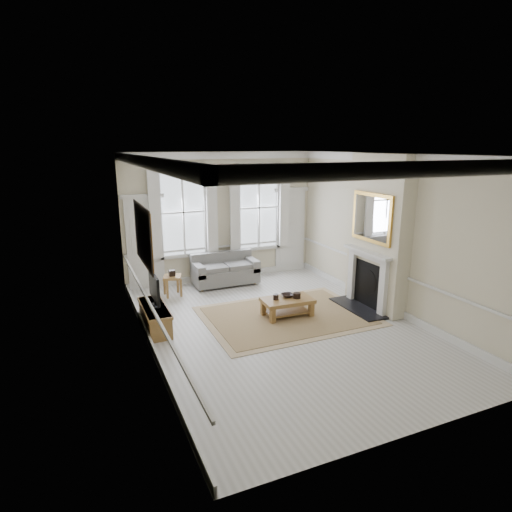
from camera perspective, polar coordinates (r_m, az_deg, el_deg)
name	(u,v)px	position (r m, az deg, el deg)	size (l,w,h in m)	color
floor	(282,327)	(8.74, 3.43, -9.46)	(7.20, 7.20, 0.00)	#B7B5AD
ceiling	(284,154)	(7.98, 3.81, 13.44)	(7.20, 7.20, 0.00)	white
back_wall	(222,217)	(11.46, -4.60, 5.21)	(5.20, 5.20, 0.00)	beige
left_wall	(145,259)	(7.41, -14.61, -0.38)	(7.20, 7.20, 0.00)	beige
right_wall	(391,234)	(9.63, 17.55, 2.80)	(7.20, 7.20, 0.00)	beige
window_left	(183,212)	(11.09, -9.70, 5.78)	(1.26, 0.20, 2.20)	#B2BCC6
window_right	(258,208)	(11.76, 0.33, 6.48)	(1.26, 0.20, 2.20)	#B2BCC6
door_left	(145,244)	(11.04, -14.59, 1.52)	(0.90, 0.08, 2.30)	silver
door_right	(290,232)	(12.32, 4.57, 3.27)	(0.90, 0.08, 2.30)	silver
painting	(143,235)	(7.63, -14.84, 2.72)	(0.05, 1.66, 1.06)	#AB7A1D
chimney_breast	(378,233)	(9.67, 15.99, 2.95)	(0.35, 1.70, 3.38)	beige
hearth	(358,308)	(9.88, 13.39, -6.77)	(0.55, 1.50, 0.05)	black
fireplace	(367,277)	(9.77, 14.57, -2.70)	(0.21, 1.45, 1.33)	silver
mirror	(371,218)	(9.48, 15.13, 4.94)	(0.06, 1.26, 1.06)	gold
sofa	(224,271)	(11.27, -4.23, -2.01)	(1.67, 0.81, 0.82)	slate
side_table	(172,280)	(10.54, -11.10, -3.16)	(0.51, 0.51, 0.50)	olive
rug	(287,316)	(9.26, 4.16, -7.95)	(3.50, 2.60, 0.02)	olive
coffee_table	(287,302)	(9.15, 4.20, -6.15)	(1.10, 0.67, 0.40)	olive
ceramic_pot_a	(276,297)	(9.04, 2.66, -5.47)	(0.12, 0.12, 0.12)	black
ceramic_pot_b	(297,296)	(9.15, 5.48, -5.27)	(0.16, 0.16, 0.11)	black
bowl	(287,295)	(9.22, 4.20, -5.26)	(0.26, 0.26, 0.06)	black
tv_stand	(155,318)	(8.80, -13.32, -7.99)	(0.42, 1.31, 0.47)	olive
tv	(154,287)	(8.59, -13.41, -4.09)	(0.08, 0.90, 0.68)	black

